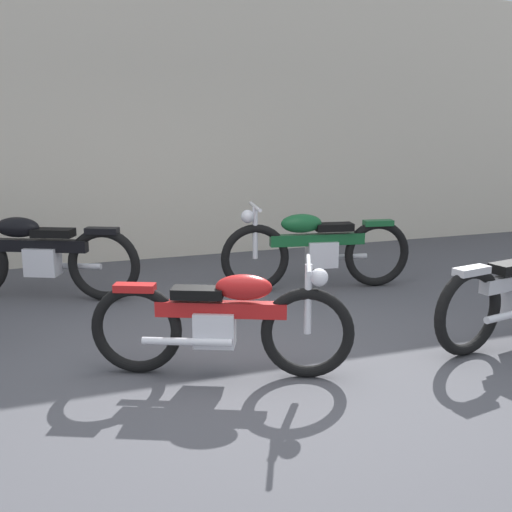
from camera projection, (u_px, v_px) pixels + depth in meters
name	position (u px, v px, depth m)	size (l,w,h in m)	color
ground_plane	(245.00, 371.00, 4.50)	(40.00, 40.00, 0.00)	#47474C
building_wall	(145.00, 122.00, 7.89)	(18.00, 0.30, 3.60)	beige
motorcycle_black	(36.00, 255.00, 6.23)	(2.00, 1.08, 0.97)	black
motorcycle_green	(316.00, 248.00, 6.59)	(2.11, 0.63, 0.95)	black
motorcycle_red	(223.00, 321.00, 4.34)	(1.79, 0.92, 0.86)	black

